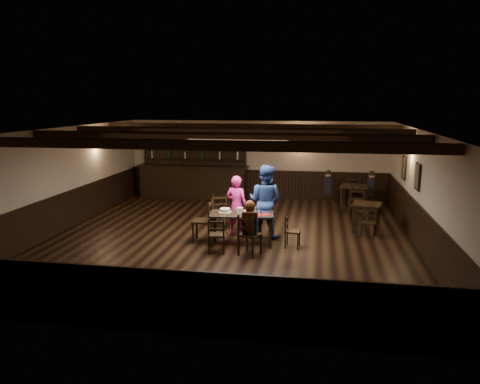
% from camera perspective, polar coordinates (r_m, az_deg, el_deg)
% --- Properties ---
extents(ground, '(10.00, 10.00, 0.00)m').
position_cam_1_polar(ground, '(11.76, -1.23, -5.61)').
color(ground, black).
rests_on(ground, ground).
extents(room_shell, '(9.02, 10.02, 2.71)m').
position_cam_1_polar(room_shell, '(11.42, -1.18, 2.86)').
color(room_shell, beige).
rests_on(room_shell, ground).
extents(dining_table, '(1.55, 0.89, 0.75)m').
position_cam_1_polar(dining_table, '(11.12, 0.22, -3.05)').
color(dining_table, black).
rests_on(dining_table, ground).
extents(chair_near_left, '(0.45, 0.43, 0.82)m').
position_cam_1_polar(chair_near_left, '(10.49, -2.91, -4.98)').
color(chair_near_left, black).
rests_on(chair_near_left, ground).
extents(chair_near_right, '(0.56, 0.55, 0.93)m').
position_cam_1_polar(chair_near_right, '(10.28, 0.97, -4.93)').
color(chair_near_right, black).
rests_on(chair_near_right, ground).
extents(chair_end_left, '(0.47, 0.49, 1.02)m').
position_cam_1_polar(chair_end_left, '(11.34, -4.16, -3.14)').
color(chair_end_left, black).
rests_on(chair_end_left, ground).
extents(chair_end_right, '(0.37, 0.39, 0.77)m').
position_cam_1_polar(chair_end_right, '(11.00, 6.10, -4.42)').
color(chair_end_right, black).
rests_on(chair_end_right, ground).
extents(chair_far_pushed, '(0.54, 0.53, 0.89)m').
position_cam_1_polar(chair_far_pushed, '(12.59, -2.38, -2.05)').
color(chair_far_pushed, black).
rests_on(chair_far_pushed, ground).
extents(woman_pink, '(0.63, 0.49, 1.54)m').
position_cam_1_polar(woman_pink, '(11.82, -0.42, -1.67)').
color(woman_pink, '#FF3AA0').
rests_on(woman_pink, ground).
extents(man_blue, '(1.06, 0.93, 1.83)m').
position_cam_1_polar(man_blue, '(11.68, 3.09, -1.12)').
color(man_blue, navy).
rests_on(man_blue, ground).
extents(seated_person, '(0.33, 0.50, 0.81)m').
position_cam_1_polar(seated_person, '(10.26, 1.20, -3.33)').
color(seated_person, black).
rests_on(seated_person, ground).
extents(cake, '(0.31, 0.31, 0.10)m').
position_cam_1_polar(cake, '(11.19, -1.85, -2.27)').
color(cake, white).
rests_on(cake, dining_table).
extents(plate_stack_a, '(0.15, 0.15, 0.14)m').
position_cam_1_polar(plate_stack_a, '(11.06, -0.01, -2.26)').
color(plate_stack_a, white).
rests_on(plate_stack_a, dining_table).
extents(plate_stack_b, '(0.17, 0.17, 0.20)m').
position_cam_1_polar(plate_stack_b, '(11.14, 1.08, -2.02)').
color(plate_stack_b, white).
rests_on(plate_stack_b, dining_table).
extents(tea_light, '(0.05, 0.05, 0.06)m').
position_cam_1_polar(tea_light, '(11.15, 0.68, -2.41)').
color(tea_light, '#A5A8AD').
rests_on(tea_light, dining_table).
extents(salt_shaker, '(0.03, 0.03, 0.08)m').
position_cam_1_polar(salt_shaker, '(11.03, 2.28, -2.47)').
color(salt_shaker, silver).
rests_on(salt_shaker, dining_table).
extents(pepper_shaker, '(0.04, 0.04, 0.10)m').
position_cam_1_polar(pepper_shaker, '(10.94, 2.57, -2.55)').
color(pepper_shaker, '#A5A8AD').
rests_on(pepper_shaker, dining_table).
extents(drink_glass, '(0.08, 0.08, 0.12)m').
position_cam_1_polar(drink_glass, '(11.20, 1.75, -2.16)').
color(drink_glass, silver).
rests_on(drink_glass, dining_table).
extents(menu_red, '(0.41, 0.36, 0.00)m').
position_cam_1_polar(menu_red, '(10.98, 2.77, -2.75)').
color(menu_red, maroon).
rests_on(menu_red, dining_table).
extents(menu_blue, '(0.34, 0.27, 0.00)m').
position_cam_1_polar(menu_blue, '(11.23, 2.84, -2.44)').
color(menu_blue, '#0E1A47').
rests_on(menu_blue, dining_table).
extents(bar_counter, '(3.91, 0.70, 2.20)m').
position_cam_1_polar(bar_counter, '(16.59, -5.70, 1.82)').
color(bar_counter, black).
rests_on(bar_counter, ground).
extents(back_table_a, '(0.85, 0.85, 0.75)m').
position_cam_1_polar(back_table_a, '(12.62, 15.19, -1.83)').
color(back_table_a, black).
rests_on(back_table_a, ground).
extents(back_table_b, '(1.04, 1.04, 0.75)m').
position_cam_1_polar(back_table_b, '(15.12, 13.85, 0.38)').
color(back_table_b, black).
rests_on(back_table_b, ground).
extents(bg_patron_left, '(0.23, 0.37, 0.76)m').
position_cam_1_polar(bg_patron_left, '(15.09, 10.66, 1.22)').
color(bg_patron_left, black).
rests_on(bg_patron_left, ground).
extents(bg_patron_right, '(0.31, 0.41, 0.76)m').
position_cam_1_polar(bg_patron_right, '(15.18, 15.74, 1.06)').
color(bg_patron_right, black).
rests_on(bg_patron_right, ground).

